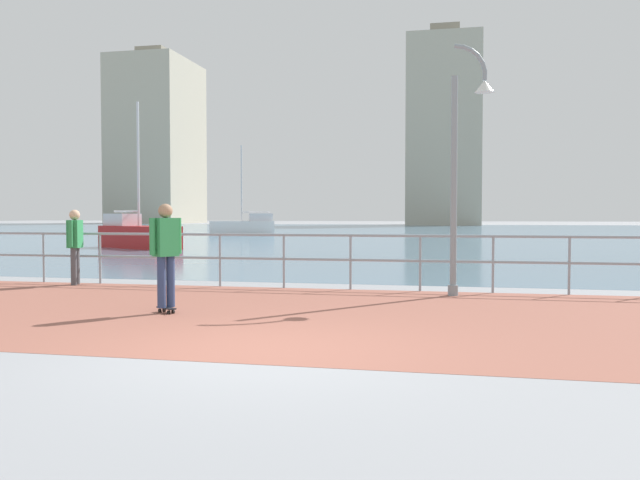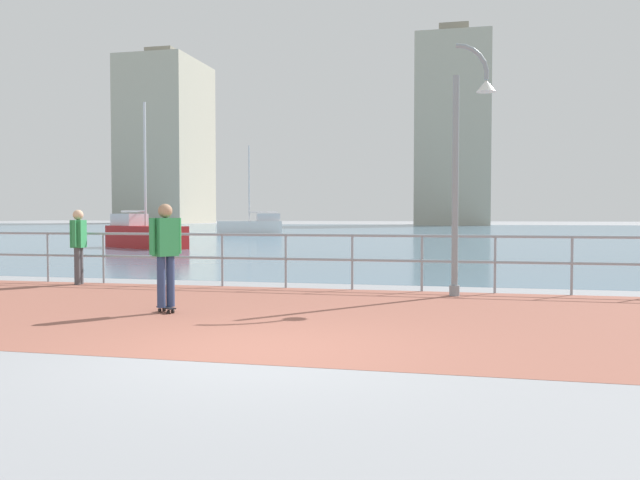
{
  "view_description": "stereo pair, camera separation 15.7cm",
  "coord_description": "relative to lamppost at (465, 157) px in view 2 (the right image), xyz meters",
  "views": [
    {
      "loc": [
        2.13,
        -6.88,
        1.52
      ],
      "look_at": [
        -0.11,
        3.69,
        1.1
      ],
      "focal_mm": 36.6,
      "sensor_mm": 36.0,
      "label": 1
    },
    {
      "loc": [
        2.29,
        -6.84,
        1.52
      ],
      "look_at": [
        -0.11,
        3.69,
        1.1
      ],
      "focal_mm": 36.6,
      "sensor_mm": 36.0,
      "label": 2
    }
  ],
  "objects": [
    {
      "name": "sailboat_gray",
      "position": [
        -14.49,
        14.98,
        -1.95
      ],
      "size": [
        4.81,
        3.67,
        6.64
      ],
      "color": "#B21E1E",
      "rests_on": "ground"
    },
    {
      "name": "bystander",
      "position": [
        -8.21,
        0.24,
        -1.63
      ],
      "size": [
        0.3,
        0.56,
        1.63
      ],
      "color": "#4C4C51",
      "rests_on": "ground"
    },
    {
      "name": "tower_brick",
      "position": [
        -2.21,
        87.19,
        11.27
      ],
      "size": [
        10.61,
        12.95,
        29.37
      ],
      "color": "#B2AD99",
      "rests_on": "ground"
    },
    {
      "name": "harbor_water",
      "position": [
        -2.22,
        45.59,
        -2.59
      ],
      "size": [
        180.0,
        88.0,
        0.0
      ],
      "primitive_type": "cube",
      "color": "slate",
      "rests_on": "ground"
    },
    {
      "name": "lamppost",
      "position": [
        0.0,
        0.0,
        0.0
      ],
      "size": [
        0.82,
        0.36,
        4.68
      ],
      "color": "gray",
      "rests_on": "ground"
    },
    {
      "name": "sailboat_yellow",
      "position": [
        -16.31,
        35.64,
        -1.93
      ],
      "size": [
        5.09,
        3.34,
        6.87
      ],
      "color": "white",
      "rests_on": "ground"
    },
    {
      "name": "waterfront_railing",
      "position": [
        -2.22,
        0.59,
        -1.81
      ],
      "size": [
        25.25,
        0.06,
        1.13
      ],
      "color": "#8C99A3",
      "rests_on": "ground"
    },
    {
      "name": "ground",
      "position": [
        -2.22,
        34.44,
        -2.59
      ],
      "size": [
        220.0,
        220.0,
        0.0
      ],
      "primitive_type": "plane",
      "color": "gray"
    },
    {
      "name": "skateboarder",
      "position": [
        -4.49,
        -3.14,
        -1.57
      ],
      "size": [
        0.4,
        0.51,
        1.69
      ],
      "color": "black",
      "rests_on": "ground"
    },
    {
      "name": "tower_beige",
      "position": [
        -53.8,
        97.75,
        12.23
      ],
      "size": [
        12.68,
        16.24,
        31.29
      ],
      "color": "#B2AD99",
      "rests_on": "ground"
    },
    {
      "name": "brick_paving",
      "position": [
        -2.22,
        -2.79,
        -2.58
      ],
      "size": [
        28.0,
        6.77,
        0.01
      ],
      "primitive_type": "cube",
      "color": "#935647",
      "rests_on": "ground"
    }
  ]
}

